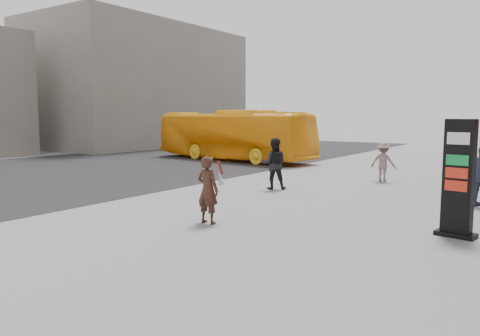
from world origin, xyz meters
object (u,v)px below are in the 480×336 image
Objects in this scene: info_pylon at (459,179)px; pedestrian_b at (383,162)px; pedestrian_a at (274,164)px; bus at (233,135)px; woman at (208,189)px.

pedestrian_b is (-4.00, 7.59, -0.50)m from info_pylon.
pedestrian_a is at bearing 161.70° from info_pylon.
info_pylon is at bearing -121.38° from bus.
pedestrian_b is at bearing -151.44° from pedestrian_a.
info_pylon reaches higher than pedestrian_a.
info_pylon is 18.12m from bus.
bus is (-8.80, 13.50, 0.61)m from woman.
info_pylon is 1.63× the size of pedestrian_b.
woman reaches higher than pedestrian_b.
pedestrian_b is at bearing -96.45° from woman.
woman is at bearing 83.80° from pedestrian_b.
info_pylon is 1.54× the size of woman.
info_pylon reaches higher than pedestrian_b.
info_pylon is 8.60m from pedestrian_b.
info_pylon is 1.40× the size of pedestrian_a.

